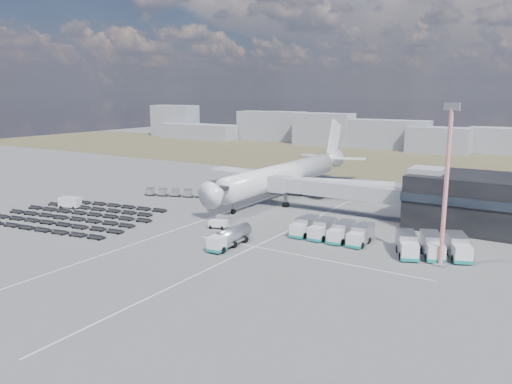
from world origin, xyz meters
The scene contains 16 objects.
ground centered at (0.00, 0.00, 0.00)m, with size 420.00×420.00×0.00m, color #565659.
grass_strip centered at (0.00, 110.00, 0.01)m, with size 420.00×90.00×0.01m, color brown.
lane_markings centered at (9.77, 3.00, 0.01)m, with size 47.12×110.00×0.01m.
terminal centered at (47.77, 23.96, 5.25)m, with size 30.40×16.40×11.00m.
jet_bridge centered at (15.90, 20.42, 5.05)m, with size 30.30×3.80×7.05m.
airliner centered at (0.00, 32.38, 5.29)m, with size 51.59×64.53×17.62m.
skyline centered at (2.02, 150.19, 8.42)m, with size 291.35×25.00×24.01m.
fuel_tanker centered at (12.41, -10.04, 1.59)m, with size 2.66×9.87×3.17m.
pushback_tug centered at (4.00, -1.82, 0.75)m, with size 3.37×1.90×1.51m, color silver.
utility_van centered at (-33.61, -5.69, 1.23)m, with size 4.67×2.11×2.46m, color silver.
catering_truck centered at (11.43, 39.82, 1.58)m, with size 4.83×7.25×3.08m.
service_trucks_near centered at (24.98, 2.75, 1.57)m, with size 13.02×7.23×2.88m.
service_trucks_far centered at (41.94, 2.48, 1.71)m, with size 12.56×11.24×3.14m.
uld_row centered at (-21.99, 15.99, 1.04)m, with size 15.40×7.01×1.73m.
baggage_dollies centered at (-25.49, -10.68, 0.37)m, with size 34.37×27.30×0.73m.
floodlight_mast centered at (44.00, -1.15, 11.84)m, with size 2.26×1.82×23.62m.
Camera 1 is at (58.10, -74.77, 24.91)m, focal length 35.00 mm.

